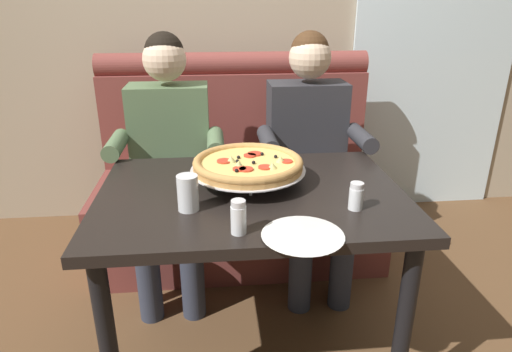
# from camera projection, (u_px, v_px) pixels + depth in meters

# --- Properties ---
(ground_plane) EXTENTS (16.00, 16.00, 0.00)m
(ground_plane) POSITION_uv_depth(u_px,v_px,m) (252.00, 347.00, 1.94)
(ground_plane) COLOR brown
(back_wall_with_window) EXTENTS (6.00, 0.12, 2.80)m
(back_wall_with_window) POSITION_uv_depth(u_px,v_px,m) (230.00, 2.00, 2.76)
(back_wall_with_window) COLOR tan
(back_wall_with_window) RESTS_ON ground_plane
(window_panel) EXTENTS (1.10, 0.02, 2.80)m
(window_panel) POSITION_uv_depth(u_px,v_px,m) (442.00, 2.00, 2.81)
(window_panel) COLOR white
(window_panel) RESTS_ON ground_plane
(booth_bench) EXTENTS (1.58, 0.78, 1.13)m
(booth_bench) POSITION_uv_depth(u_px,v_px,m) (238.00, 185.00, 2.60)
(booth_bench) COLOR brown
(booth_bench) RESTS_ON ground_plane
(dining_table) EXTENTS (1.14, 0.82, 0.74)m
(dining_table) POSITION_uv_depth(u_px,v_px,m) (251.00, 215.00, 1.70)
(dining_table) COLOR black
(dining_table) RESTS_ON ground_plane
(diner_left) EXTENTS (0.54, 0.64, 1.27)m
(diner_left) POSITION_uv_depth(u_px,v_px,m) (169.00, 151.00, 2.21)
(diner_left) COLOR #2D3342
(diner_left) RESTS_ON ground_plane
(diner_right) EXTENTS (0.54, 0.64, 1.27)m
(diner_right) POSITION_uv_depth(u_px,v_px,m) (310.00, 147.00, 2.27)
(diner_right) COLOR #2D3342
(diner_right) RESTS_ON ground_plane
(pizza) EXTENTS (0.44, 0.44, 0.11)m
(pizza) POSITION_uv_depth(u_px,v_px,m) (248.00, 164.00, 1.70)
(pizza) COLOR silver
(pizza) RESTS_ON dining_table
(shaker_pepper_flakes) EXTENTS (0.05, 0.05, 0.11)m
(shaker_pepper_flakes) POSITION_uv_depth(u_px,v_px,m) (239.00, 219.00, 1.35)
(shaker_pepper_flakes) COLOR white
(shaker_pepper_flakes) RESTS_ON dining_table
(shaker_parmesan) EXTENTS (0.05, 0.05, 0.10)m
(shaker_parmesan) POSITION_uv_depth(u_px,v_px,m) (356.00, 198.00, 1.51)
(shaker_parmesan) COLOR white
(shaker_parmesan) RESTS_ON dining_table
(plate_near_left) EXTENTS (0.25, 0.25, 0.02)m
(plate_near_left) POSITION_uv_depth(u_px,v_px,m) (303.00, 234.00, 1.34)
(plate_near_left) COLOR white
(plate_near_left) RESTS_ON dining_table
(drinking_glass) EXTENTS (0.07, 0.07, 0.12)m
(drinking_glass) POSITION_uv_depth(u_px,v_px,m) (188.00, 195.00, 1.50)
(drinking_glass) COLOR silver
(drinking_glass) RESTS_ON dining_table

